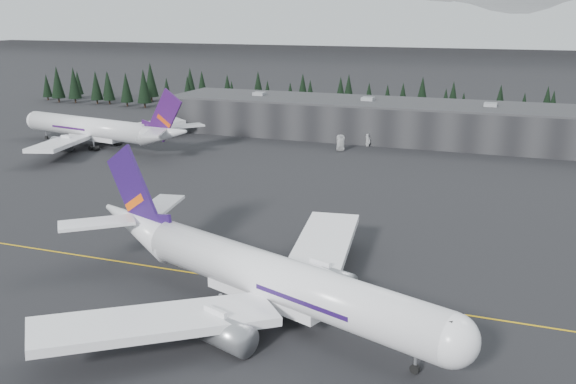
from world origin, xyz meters
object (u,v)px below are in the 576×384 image
(jet_main, at_px, (252,271))
(jet_parked, at_px, (101,129))
(gse_vehicle_a, at_px, (340,149))
(gse_vehicle_b, at_px, (368,144))
(terminal, at_px, (396,120))

(jet_main, xyz_separation_m, jet_parked, (-90.68, 89.11, -0.07))
(gse_vehicle_a, distance_m, gse_vehicle_b, 11.93)
(terminal, relative_size, gse_vehicle_b, 37.94)
(jet_parked, xyz_separation_m, gse_vehicle_a, (72.72, 20.89, -5.04))
(jet_main, bearing_deg, gse_vehicle_b, 115.76)
(jet_main, bearing_deg, jet_parked, 155.79)
(gse_vehicle_a, bearing_deg, terminal, 42.48)
(jet_parked, xyz_separation_m, gse_vehicle_b, (79.20, 30.90, -5.04))
(jet_main, xyz_separation_m, gse_vehicle_b, (-11.48, 120.01, -5.12))
(terminal, height_order, gse_vehicle_a, terminal)
(jet_main, bearing_deg, gse_vehicle_a, 119.56)
(jet_parked, relative_size, gse_vehicle_a, 13.29)
(gse_vehicle_a, relative_size, gse_vehicle_b, 1.23)
(gse_vehicle_b, bearing_deg, jet_parked, -70.50)
(gse_vehicle_a, bearing_deg, jet_main, -102.78)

